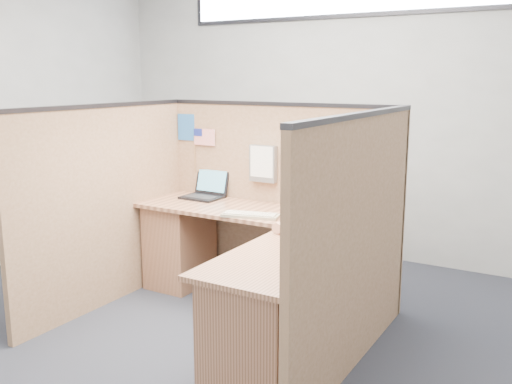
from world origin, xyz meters
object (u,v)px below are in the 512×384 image
Objects in this scene: keyboard at (250,215)px; mouse at (299,220)px; laptop at (206,190)px; l_desk at (252,272)px.

keyboard is 4.02× the size of mouse.
keyboard is at bearing -177.94° from mouse.
laptop is 0.78m from keyboard.
l_desk is 0.42m from keyboard.
keyboard is (-0.13, 0.19, 0.35)m from l_desk.
l_desk is 18.03× the size of mouse.
mouse reaches higher than l_desk.
laptop is at bearing 135.43° from keyboard.
keyboard reaches higher than l_desk.
mouse is (0.26, 0.20, 0.36)m from l_desk.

